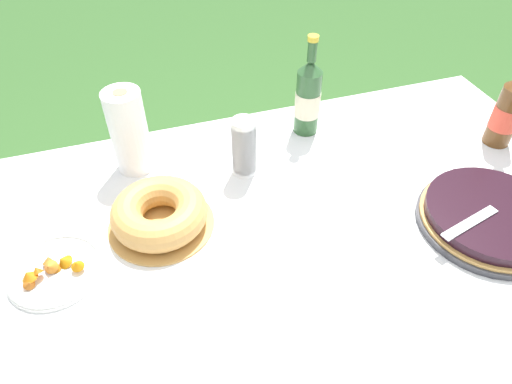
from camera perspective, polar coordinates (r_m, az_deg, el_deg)
The scene contains 11 objects.
ground_plane at distance 1.80m, azimuth 6.01°, elevation -20.42°, with size 16.00×16.00×0.00m, color #335B28.
garden_table at distance 1.27m, azimuth 8.11°, elevation -7.45°, with size 1.75×1.23×0.69m.
tablecloth at distance 1.23m, azimuth 8.30°, elevation -6.19°, with size 1.76×1.24×0.10m.
berry_tart at distance 1.37m, azimuth 27.18°, elevation -2.82°, with size 0.38×0.38×0.06m.
serving_knife at distance 1.37m, azimuth 28.34°, elevation -1.31°, with size 0.37×0.12×0.01m.
bundt_cake at distance 1.24m, azimuth -11.98°, elevation -2.65°, with size 0.29×0.29×0.09m.
cup_stack at distance 1.34m, azimuth -1.51°, elevation 5.61°, with size 0.07×0.07×0.19m.
cider_bottle_green at distance 1.51m, azimuth 6.51°, elevation 11.63°, with size 0.08×0.08×0.34m.
cider_bottle_amber at distance 1.65m, azimuth 29.00°, elevation 8.81°, with size 0.09×0.09×0.32m.
snack_plate_left at distance 1.23m, azimuth -23.89°, elevation -8.93°, with size 0.23×0.23×0.05m.
paper_towel_roll at distance 1.39m, azimuth -15.59°, elevation 7.28°, with size 0.11×0.11×0.26m.
Camera 1 is at (-0.41, -0.70, 1.61)m, focal length 32.00 mm.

